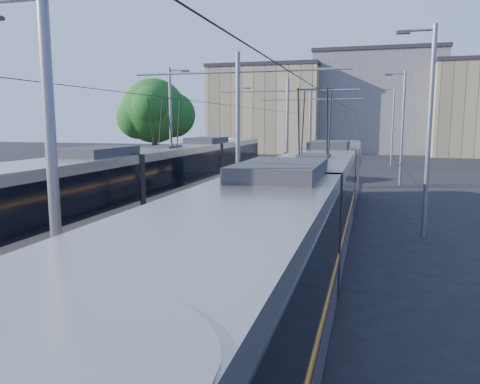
% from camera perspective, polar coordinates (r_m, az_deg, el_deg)
% --- Properties ---
extents(ground, '(160.00, 160.00, 0.00)m').
position_cam_1_polar(ground, '(13.04, -10.09, -11.51)').
color(ground, black).
rests_on(ground, ground).
extents(platform, '(4.00, 50.00, 0.30)m').
position_cam_1_polar(platform, '(28.85, 4.64, -0.10)').
color(platform, gray).
rests_on(platform, ground).
extents(tactile_strip_left, '(0.70, 50.00, 0.01)m').
position_cam_1_polar(tactile_strip_left, '(29.13, 1.84, 0.31)').
color(tactile_strip_left, gray).
rests_on(tactile_strip_left, platform).
extents(tactile_strip_right, '(0.70, 50.00, 0.01)m').
position_cam_1_polar(tactile_strip_right, '(28.59, 7.50, 0.09)').
color(tactile_strip_right, gray).
rests_on(tactile_strip_right, platform).
extents(rails, '(8.71, 70.00, 0.03)m').
position_cam_1_polar(rails, '(28.87, 4.64, -0.37)').
color(rails, gray).
rests_on(rails, ground).
extents(tram_left, '(2.43, 27.75, 5.50)m').
position_cam_1_polar(tram_left, '(21.76, -8.96, 1.18)').
color(tram_left, black).
rests_on(tram_left, ground).
extents(tram_right, '(2.43, 29.60, 5.50)m').
position_cam_1_polar(tram_right, '(15.83, 8.87, -0.98)').
color(tram_right, black).
rests_on(tram_right, ground).
extents(catenary, '(9.20, 70.00, 7.00)m').
position_cam_1_polar(catenary, '(25.74, 3.53, 8.65)').
color(catenary, gray).
rests_on(catenary, platform).
extents(street_lamps, '(15.18, 38.22, 8.00)m').
position_cam_1_polar(street_lamps, '(32.47, 6.09, 7.97)').
color(street_lamps, gray).
rests_on(street_lamps, ground).
extents(shelter, '(0.99, 1.27, 2.47)m').
position_cam_1_polar(shelter, '(26.93, 6.48, 2.36)').
color(shelter, black).
rests_on(shelter, platform).
extents(tree, '(5.30, 4.90, 7.71)m').
position_cam_1_polar(tree, '(36.23, -9.85, 9.57)').
color(tree, '#382314').
rests_on(tree, ground).
extents(building_left, '(16.32, 12.24, 12.84)m').
position_cam_1_polar(building_left, '(72.69, 3.42, 10.01)').
color(building_left, tan).
rests_on(building_left, ground).
extents(building_centre, '(18.36, 14.28, 14.80)m').
position_cam_1_polar(building_centre, '(75.08, 16.32, 10.39)').
color(building_centre, gray).
rests_on(building_centre, ground).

